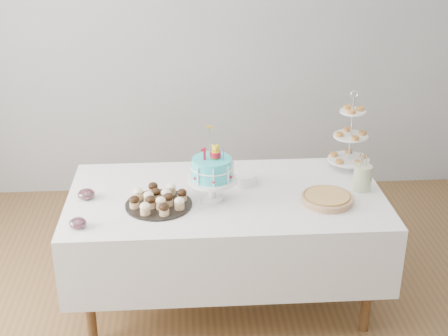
{
  "coord_description": "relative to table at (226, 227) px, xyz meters",
  "views": [
    {
      "loc": [
        -0.24,
        -3.09,
        2.47
      ],
      "look_at": [
        -0.01,
        0.3,
        0.95
      ],
      "focal_mm": 50.0,
      "sensor_mm": 36.0,
      "label": 1
    }
  ],
  "objects": [
    {
      "name": "pastry_plate",
      "position": [
        -0.03,
        0.3,
        0.24
      ],
      "size": [
        0.26,
        0.26,
        0.04
      ],
      "color": "white",
      "rests_on": "table"
    },
    {
      "name": "birthday_cake",
      "position": [
        -0.09,
        -0.06,
        0.35
      ],
      "size": [
        0.3,
        0.3,
        0.45
      ],
      "rotation": [
        0.0,
        0.0,
        0.03
      ],
      "color": "white",
      "rests_on": "table"
    },
    {
      "name": "floor",
      "position": [
        0.0,
        -0.3,
        -0.54
      ],
      "size": [
        5.0,
        5.0,
        0.0
      ],
      "primitive_type": "plane",
      "color": "brown",
      "rests_on": "ground"
    },
    {
      "name": "tiered_stand",
      "position": [
        0.84,
        0.34,
        0.45
      ],
      "size": [
        0.28,
        0.28,
        0.54
      ],
      "color": "silver",
      "rests_on": "table"
    },
    {
      "name": "plate_stack",
      "position": [
        0.12,
        0.15,
        0.26
      ],
      "size": [
        0.17,
        0.17,
        0.07
      ],
      "color": "white",
      "rests_on": "table"
    },
    {
      "name": "pie",
      "position": [
        0.59,
        -0.15,
        0.26
      ],
      "size": [
        0.31,
        0.31,
        0.05
      ],
      "color": "tan",
      "rests_on": "table"
    },
    {
      "name": "cupcake_tray",
      "position": [
        -0.4,
        -0.12,
        0.27
      ],
      "size": [
        0.39,
        0.39,
        0.09
      ],
      "color": "black",
      "rests_on": "table"
    },
    {
      "name": "table",
      "position": [
        0.0,
        0.0,
        0.0
      ],
      "size": [
        1.92,
        1.02,
        0.77
      ],
      "color": "white",
      "rests_on": "floor"
    },
    {
      "name": "jam_bowl_a",
      "position": [
        -0.84,
        -0.35,
        0.25
      ],
      "size": [
        0.1,
        0.1,
        0.06
      ],
      "color": "silver",
      "rests_on": "table"
    },
    {
      "name": "jam_bowl_b",
      "position": [
        -0.84,
        -0.0,
        0.26
      ],
      "size": [
        0.1,
        0.1,
        0.06
      ],
      "color": "silver",
      "rests_on": "table"
    },
    {
      "name": "utensil_pitcher",
      "position": [
        0.84,
        0.01,
        0.31
      ],
      "size": [
        0.12,
        0.11,
        0.24
      ],
      "rotation": [
        0.0,
        0.0,
        0.0
      ],
      "color": "silver",
      "rests_on": "table"
    },
    {
      "name": "walls",
      "position": [
        0.0,
        -0.3,
        0.81
      ],
      "size": [
        5.04,
        4.04,
        2.7
      ],
      "color": "gray",
      "rests_on": "floor"
    }
  ]
}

